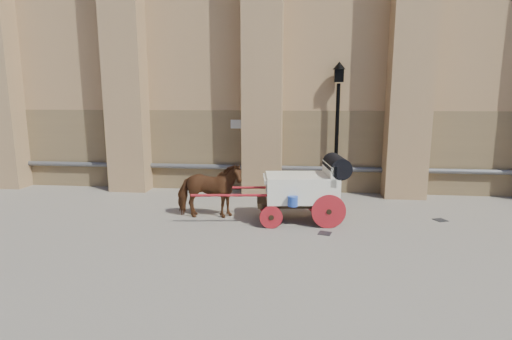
# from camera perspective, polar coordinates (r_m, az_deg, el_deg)

# --- Properties ---
(ground) EXTENTS (90.00, 90.00, 0.00)m
(ground) POSITION_cam_1_polar(r_m,az_deg,el_deg) (11.20, 4.30, -7.78)
(ground) COLOR gray
(ground) RESTS_ON ground
(horse) EXTENTS (2.00, 1.04, 1.63)m
(horse) POSITION_cam_1_polar(r_m,az_deg,el_deg) (11.64, -6.70, -2.95)
(horse) COLOR brown
(horse) RESTS_ON ground
(carriage) EXTENTS (4.42, 1.69, 1.89)m
(carriage) POSITION_cam_1_polar(r_m,az_deg,el_deg) (11.31, 7.21, -2.31)
(carriage) COLOR black
(carriage) RESTS_ON ground
(street_lamp) EXTENTS (0.44, 0.44, 4.68)m
(street_lamp) POSITION_cam_1_polar(r_m,az_deg,el_deg) (14.42, 11.51, 6.28)
(street_lamp) COLOR black
(street_lamp) RESTS_ON ground
(drain_grate_near) EXTENTS (0.39, 0.39, 0.01)m
(drain_grate_near) POSITION_cam_1_polar(r_m,az_deg,el_deg) (10.62, 9.79, -8.89)
(drain_grate_near) COLOR black
(drain_grate_near) RESTS_ON ground
(drain_grate_far) EXTENTS (0.42, 0.42, 0.01)m
(drain_grate_far) POSITION_cam_1_polar(r_m,az_deg,el_deg) (12.70, 24.82, -6.50)
(drain_grate_far) COLOR black
(drain_grate_far) RESTS_ON ground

